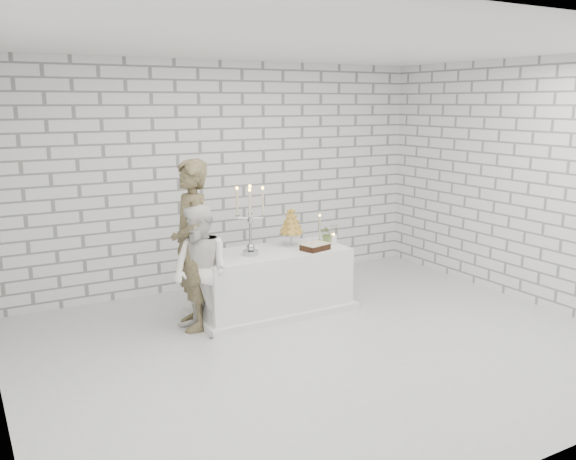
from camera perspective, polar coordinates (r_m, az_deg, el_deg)
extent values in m
cube|color=silver|center=(6.38, 3.23, -10.75)|extent=(6.00, 5.00, 0.01)
cube|color=white|center=(5.90, 3.58, 17.19)|extent=(6.00, 5.00, 0.01)
cube|color=white|center=(8.15, -6.22, 5.15)|extent=(6.00, 0.01, 3.00)
cube|color=white|center=(4.13, 22.56, -2.45)|extent=(6.00, 0.01, 3.00)
cube|color=white|center=(7.98, 21.86, 4.21)|extent=(0.01, 5.00, 3.00)
cube|color=white|center=(7.20, -1.53, -4.87)|extent=(1.80, 0.80, 0.75)
imported|color=#3E3422|center=(6.64, -9.13, -1.44)|extent=(0.54, 0.74, 1.88)
imported|color=white|center=(6.46, -8.26, -3.86)|extent=(0.75, 0.84, 1.42)
cube|color=black|center=(7.13, 2.58, -1.58)|extent=(0.36, 0.29, 0.08)
cylinder|color=white|center=(7.41, 4.33, -0.92)|extent=(0.10, 0.10, 0.12)
cylinder|color=beige|center=(7.55, 3.02, 0.12)|extent=(0.07, 0.07, 0.32)
imported|color=#4E7638|center=(7.43, 3.85, -0.34)|extent=(0.25, 0.22, 0.26)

